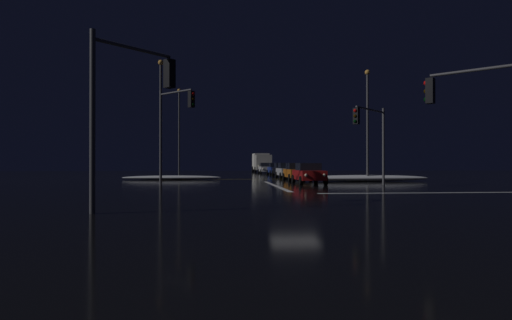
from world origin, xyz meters
TOP-DOWN VIEW (x-y plane):
  - ground at (0.00, 0.00)m, footprint 120.00×120.00m
  - stop_line_north at (0.00, 7.50)m, footprint 0.35×12.77m
  - centre_line_ns at (0.00, 19.10)m, footprint 22.00×0.15m
  - crosswalk_bar_east at (7.60, 0.00)m, footprint 12.77×0.40m
  - snow_bank_left_curb at (-8.30, 18.55)m, footprint 9.19×1.50m
  - snow_bank_right_curb at (8.30, 13.51)m, footprint 11.65×1.50m
  - sedan_red at (2.84, 9.84)m, footprint 2.02×4.33m
  - sedan_orange at (2.94, 15.18)m, footprint 2.02×4.33m
  - sedan_silver at (3.02, 20.87)m, footprint 2.02×4.33m
  - sedan_black at (3.44, 27.07)m, footprint 2.02×4.33m
  - sedan_blue at (3.47, 32.64)m, footprint 2.02×4.33m
  - sedan_white at (2.89, 39.16)m, footprint 2.02×4.33m
  - box_truck at (2.96, 46.37)m, footprint 2.68×8.28m
  - traffic_signal_ne at (6.53, 6.53)m, footprint 3.32×3.32m
  - traffic_signal_sw at (-6.95, -6.95)m, footprint 2.47×2.47m
  - traffic_signal_nw at (-6.97, 6.97)m, footprint 2.55×2.55m
  - traffic_signal_se at (6.49, -6.49)m, footprint 3.40×3.40m
  - streetlamp_right_near at (8.60, 13.10)m, footprint 0.44×0.44m
  - streetlamp_left_far at (-8.60, 29.10)m, footprint 0.44×0.44m
  - streetlamp_left_near at (-8.60, 13.10)m, footprint 0.44×0.44m

SIDE VIEW (x-z plane):
  - ground at x=0.00m, z-range -0.10..0.00m
  - stop_line_north at x=0.00m, z-range 0.00..0.01m
  - centre_line_ns at x=0.00m, z-range 0.00..0.01m
  - crosswalk_bar_east at x=7.60m, z-range 0.00..0.01m
  - snow_bank_left_curb at x=-8.30m, z-range 0.00..0.40m
  - snow_bank_right_curb at x=8.30m, z-range 0.00..0.54m
  - sedan_red at x=2.84m, z-range 0.02..1.59m
  - sedan_orange at x=2.94m, z-range 0.02..1.59m
  - sedan_silver at x=3.02m, z-range 0.02..1.59m
  - sedan_black at x=3.44m, z-range 0.02..1.59m
  - sedan_blue at x=3.47m, z-range 0.02..1.59m
  - sedan_white at x=2.89m, z-range 0.02..1.59m
  - box_truck at x=2.96m, z-range 0.17..3.25m
  - traffic_signal_se at x=6.49m, z-range 1.08..6.59m
  - traffic_signal_ne at x=6.53m, z-range 1.08..6.60m
  - traffic_signal_sw at x=-6.95m, z-range 1.06..6.89m
  - traffic_signal_nw at x=-6.97m, z-range 1.18..7.77m
  - streetlamp_right_near at x=8.60m, z-range 0.70..10.15m
  - streetlamp_left_near at x=-8.60m, z-range 0.70..10.62m
  - streetlamp_left_far at x=-8.60m, z-range 0.71..11.07m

